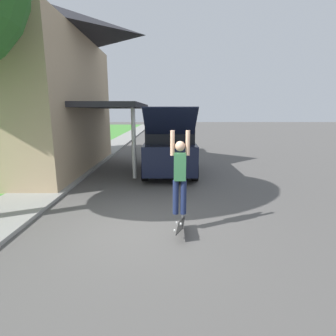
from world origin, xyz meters
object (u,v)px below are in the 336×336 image
at_px(skateboarder, 180,172).
at_px(skateboard, 180,225).
at_px(car_down_street, 164,137).
at_px(suv_parked, 170,147).

relative_size(skateboarder, skateboard, 2.24).
distance_m(skateboarder, skateboard, 1.14).
height_order(car_down_street, skateboarder, skateboarder).
relative_size(car_down_street, skateboard, 5.61).
height_order(skateboarder, skateboard, skateboarder).
distance_m(suv_parked, car_down_street, 9.32).
xyz_separation_m(suv_parked, skateboard, (0.19, -6.04, -0.89)).
bearing_deg(car_down_street, skateboard, -87.91).
distance_m(suv_parked, skateboarder, 5.86).
relative_size(suv_parked, car_down_street, 1.17).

